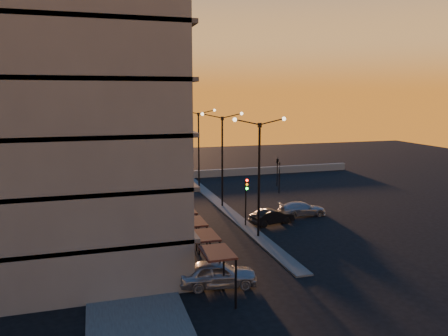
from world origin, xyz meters
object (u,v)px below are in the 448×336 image
(traffic_light_main, at_px, (246,194))
(car_sedan, at_px, (272,217))
(car_hatchback, at_px, (218,274))
(car_wagon, at_px, (302,209))
(streetlamp_mid, at_px, (222,152))

(traffic_light_main, xyz_separation_m, car_sedan, (2.49, 0.21, -2.23))
(car_hatchback, distance_m, car_sedan, 13.44)
(car_sedan, bearing_deg, car_wagon, -77.61)
(car_hatchback, height_order, car_wagon, car_hatchback)
(streetlamp_mid, distance_m, car_hatchback, 19.15)
(car_wagon, bearing_deg, traffic_light_main, 111.78)
(car_hatchback, distance_m, car_wagon, 17.18)
(car_hatchback, relative_size, car_sedan, 1.15)
(car_sedan, distance_m, car_wagon, 4.14)
(streetlamp_mid, bearing_deg, traffic_light_main, -90.00)
(car_hatchback, xyz_separation_m, car_wagon, (11.81, 12.47, -0.14))
(car_hatchback, height_order, car_sedan, car_hatchback)
(car_sedan, relative_size, car_wagon, 0.89)
(car_hatchback, xyz_separation_m, car_sedan, (8.03, 10.77, -0.13))
(traffic_light_main, bearing_deg, car_wagon, 16.92)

